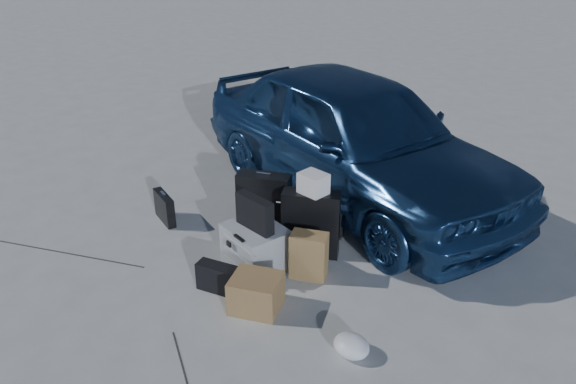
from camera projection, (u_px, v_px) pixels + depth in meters
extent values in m
plane|color=#ACABA7|center=(212.00, 279.00, 5.22)|extent=(60.00, 60.00, 0.00)
imported|color=navy|center=(353.00, 136.00, 6.47)|extent=(4.73, 3.19, 1.50)
cube|color=#AFB3B5|center=(256.00, 246.00, 5.35)|extent=(0.68, 0.61, 0.41)
cube|color=black|center=(255.00, 213.00, 5.17)|extent=(0.44, 0.19, 0.32)
cube|color=black|center=(164.00, 208.00, 6.14)|extent=(0.42, 0.25, 0.32)
cube|color=black|center=(264.00, 206.00, 5.77)|extent=(0.58, 0.36, 0.71)
cube|color=black|center=(311.00, 223.00, 5.48)|extent=(0.59, 0.42, 0.67)
cube|color=silver|center=(313.00, 183.00, 5.28)|extent=(0.29, 0.24, 0.20)
cube|color=black|center=(313.00, 222.00, 5.88)|extent=(0.61, 0.28, 0.30)
cube|color=silver|center=(313.00, 207.00, 5.80)|extent=(0.39, 0.29, 0.07)
cube|color=black|center=(313.00, 201.00, 5.77)|extent=(0.37, 0.32, 0.07)
cube|color=olive|center=(309.00, 256.00, 5.17)|extent=(0.38, 0.30, 0.44)
cube|color=brown|center=(256.00, 293.00, 4.77)|extent=(0.50, 0.47, 0.31)
ellipsoid|color=silver|center=(351.00, 346.00, 4.29)|extent=(0.34, 0.31, 0.16)
cube|color=black|center=(218.00, 278.00, 5.01)|extent=(0.40, 0.21, 0.26)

